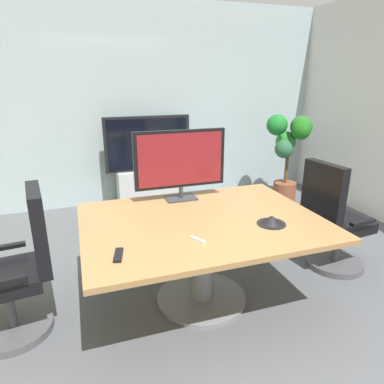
{
  "coord_description": "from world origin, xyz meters",
  "views": [
    {
      "loc": [
        -0.82,
        -2.1,
        1.82
      ],
      "look_at": [
        0.07,
        0.51,
        0.89
      ],
      "focal_mm": 32.23,
      "sensor_mm": 36.0,
      "label": 1
    }
  ],
  "objects_px": {
    "conference_table": "(202,239)",
    "wall_display_unit": "(149,177)",
    "tv_monitor": "(180,161)",
    "conference_phone": "(272,221)",
    "office_chair_left": "(19,276)",
    "office_chair_right": "(332,225)",
    "remote_control": "(118,255)",
    "potted_plant": "(289,147)"
  },
  "relations": [
    {
      "from": "conference_table",
      "to": "wall_display_unit",
      "type": "distance_m",
      "value": 2.37
    },
    {
      "from": "tv_monitor",
      "to": "conference_phone",
      "type": "xyz_separation_m",
      "value": [
        0.49,
        -0.78,
        -0.33
      ]
    },
    {
      "from": "office_chair_left",
      "to": "office_chair_right",
      "type": "height_order",
      "value": "same"
    },
    {
      "from": "office_chair_left",
      "to": "remote_control",
      "type": "distance_m",
      "value": 0.87
    },
    {
      "from": "office_chair_left",
      "to": "wall_display_unit",
      "type": "distance_m",
      "value": 2.7
    },
    {
      "from": "office_chair_right",
      "to": "remote_control",
      "type": "distance_m",
      "value": 2.15
    },
    {
      "from": "office_chair_right",
      "to": "potted_plant",
      "type": "xyz_separation_m",
      "value": [
        0.69,
        1.82,
        0.39
      ]
    },
    {
      "from": "potted_plant",
      "to": "office_chair_right",
      "type": "bearing_deg",
      "value": -110.63
    },
    {
      "from": "conference_table",
      "to": "potted_plant",
      "type": "height_order",
      "value": "potted_plant"
    },
    {
      "from": "office_chair_right",
      "to": "tv_monitor",
      "type": "xyz_separation_m",
      "value": [
        -1.39,
        0.44,
        0.64
      ]
    },
    {
      "from": "remote_control",
      "to": "wall_display_unit",
      "type": "bearing_deg",
      "value": 87.11
    },
    {
      "from": "potted_plant",
      "to": "remote_control",
      "type": "height_order",
      "value": "potted_plant"
    },
    {
      "from": "potted_plant",
      "to": "conference_phone",
      "type": "relative_size",
      "value": 5.95
    },
    {
      "from": "tv_monitor",
      "to": "potted_plant",
      "type": "height_order",
      "value": "tv_monitor"
    },
    {
      "from": "wall_display_unit",
      "to": "office_chair_right",
      "type": "bearing_deg",
      "value": -60.21
    },
    {
      "from": "wall_display_unit",
      "to": "potted_plant",
      "type": "height_order",
      "value": "wall_display_unit"
    },
    {
      "from": "tv_monitor",
      "to": "wall_display_unit",
      "type": "relative_size",
      "value": 0.64
    },
    {
      "from": "tv_monitor",
      "to": "potted_plant",
      "type": "xyz_separation_m",
      "value": [
        2.08,
        1.38,
        -0.26
      ]
    },
    {
      "from": "tv_monitor",
      "to": "office_chair_left",
      "type": "bearing_deg",
      "value": -162.17
    },
    {
      "from": "office_chair_left",
      "to": "wall_display_unit",
      "type": "relative_size",
      "value": 0.83
    },
    {
      "from": "conference_table",
      "to": "conference_phone",
      "type": "relative_size",
      "value": 8.5
    },
    {
      "from": "tv_monitor",
      "to": "potted_plant",
      "type": "bearing_deg",
      "value": 33.61
    },
    {
      "from": "conference_table",
      "to": "potted_plant",
      "type": "xyz_separation_m",
      "value": [
        2.06,
        1.9,
        0.27
      ]
    },
    {
      "from": "conference_phone",
      "to": "office_chair_left",
      "type": "bearing_deg",
      "value": 169.32
    },
    {
      "from": "conference_table",
      "to": "tv_monitor",
      "type": "relative_size",
      "value": 2.23
    },
    {
      "from": "wall_display_unit",
      "to": "tv_monitor",
      "type": "bearing_deg",
      "value": -92.5
    },
    {
      "from": "conference_table",
      "to": "tv_monitor",
      "type": "distance_m",
      "value": 0.75
    },
    {
      "from": "office_chair_left",
      "to": "remote_control",
      "type": "xyz_separation_m",
      "value": [
        0.67,
        -0.47,
        0.29
      ]
    },
    {
      "from": "office_chair_left",
      "to": "conference_phone",
      "type": "bearing_deg",
      "value": 72.28
    },
    {
      "from": "potted_plant",
      "to": "conference_phone",
      "type": "xyz_separation_m",
      "value": [
        -1.59,
        -2.17,
        -0.07
      ]
    },
    {
      "from": "tv_monitor",
      "to": "conference_phone",
      "type": "height_order",
      "value": "tv_monitor"
    },
    {
      "from": "office_chair_right",
      "to": "tv_monitor",
      "type": "distance_m",
      "value": 1.6
    },
    {
      "from": "tv_monitor",
      "to": "wall_display_unit",
      "type": "distance_m",
      "value": 1.96
    },
    {
      "from": "wall_display_unit",
      "to": "office_chair_left",
      "type": "bearing_deg",
      "value": -122.17
    },
    {
      "from": "office_chair_left",
      "to": "tv_monitor",
      "type": "distance_m",
      "value": 1.56
    },
    {
      "from": "conference_table",
      "to": "office_chair_right",
      "type": "height_order",
      "value": "office_chair_right"
    },
    {
      "from": "conference_phone",
      "to": "remote_control",
      "type": "relative_size",
      "value": 1.29
    },
    {
      "from": "wall_display_unit",
      "to": "remote_control",
      "type": "bearing_deg",
      "value": -105.62
    },
    {
      "from": "office_chair_right",
      "to": "wall_display_unit",
      "type": "relative_size",
      "value": 0.83
    },
    {
      "from": "office_chair_right",
      "to": "wall_display_unit",
      "type": "xyz_separation_m",
      "value": [
        -1.31,
        2.29,
        -0.01
      ]
    },
    {
      "from": "tv_monitor",
      "to": "potted_plant",
      "type": "relative_size",
      "value": 0.64
    },
    {
      "from": "conference_phone",
      "to": "remote_control",
      "type": "xyz_separation_m",
      "value": [
        -1.18,
        -0.12,
        -0.02
      ]
    }
  ]
}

